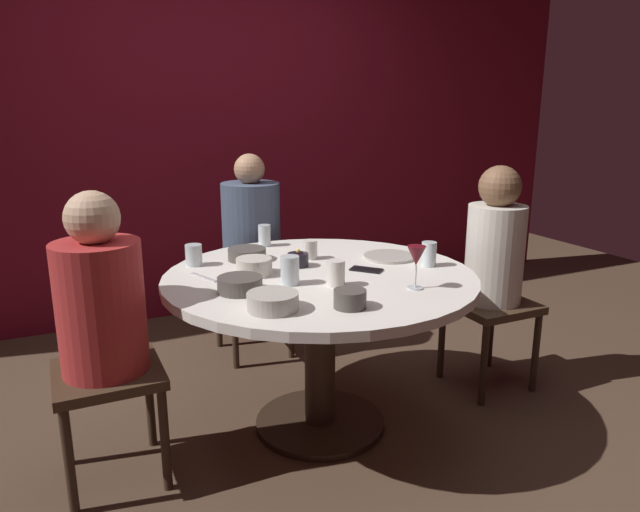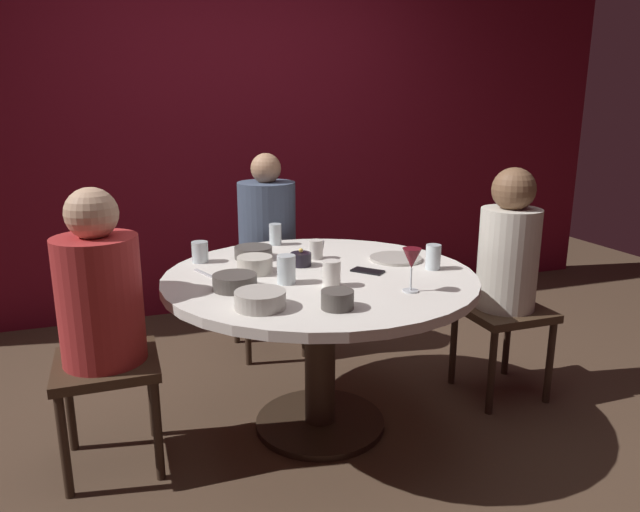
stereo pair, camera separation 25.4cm
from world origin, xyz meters
name	(u,v)px [view 1 (the left image)]	position (x,y,z in m)	size (l,w,h in m)	color
ground_plane	(320,425)	(0.00, 0.00, 0.00)	(8.00, 8.00, 0.00)	#4C3828
back_wall	(207,128)	(0.00, 1.83, 1.30)	(6.00, 0.10, 2.60)	maroon
dining_table	(320,306)	(0.00, 0.00, 0.59)	(1.37, 1.37, 0.74)	silver
seated_diner_left	(101,308)	(-0.91, 0.00, 0.72)	(0.40, 0.40, 1.16)	#3F2D1E
seated_diner_back	(251,234)	(0.00, 0.93, 0.73)	(0.40, 0.40, 1.19)	#3F2D1E
seated_diner_right	(495,253)	(0.98, 0.00, 0.73)	(0.40, 0.40, 1.17)	#3F2D1E
candle_holder	(298,260)	(-0.04, 0.15, 0.77)	(0.10, 0.10, 0.08)	black
wine_glass	(416,258)	(0.26, -0.36, 0.87)	(0.08, 0.08, 0.18)	silver
dinner_plate	(389,257)	(0.42, 0.10, 0.75)	(0.25, 0.25, 0.01)	#B2ADA3
cell_phone	(366,270)	(0.21, -0.04, 0.74)	(0.07, 0.14, 0.01)	black
bowl_serving_large	(254,266)	(-0.26, 0.11, 0.78)	(0.16, 0.16, 0.07)	beige
bowl_salad_center	(350,299)	(-0.09, -0.44, 0.77)	(0.12, 0.12, 0.07)	#4C4742
bowl_small_white	(273,301)	(-0.35, -0.35, 0.77)	(0.19, 0.19, 0.06)	#B2ADA3
bowl_sauce_side	(247,254)	(-0.21, 0.36, 0.77)	(0.18, 0.18, 0.06)	#4C4742
bowl_rice_portion	(240,284)	(-0.40, -0.10, 0.77)	(0.18, 0.18, 0.06)	#4C4742
cup_near_candle	(264,235)	(-0.04, 0.59, 0.80)	(0.06, 0.06, 0.11)	silver
cup_by_left_diner	(310,250)	(0.07, 0.25, 0.79)	(0.07, 0.07, 0.09)	silver
cup_by_right_diner	(336,273)	(-0.02, -0.19, 0.79)	(0.07, 0.07, 0.11)	silver
cup_center_front	(194,255)	(-0.47, 0.37, 0.79)	(0.08, 0.08, 0.10)	silver
cup_far_edge	(429,254)	(0.50, -0.10, 0.80)	(0.07, 0.07, 0.11)	silver
cup_beside_wine	(290,270)	(-0.18, -0.09, 0.80)	(0.08, 0.08, 0.12)	silver
fork_near_plate	(311,244)	(0.19, 0.51, 0.74)	(0.02, 0.18, 0.01)	#B7B7BC
knife_near_plate	(204,277)	(-0.48, 0.15, 0.74)	(0.02, 0.18, 0.01)	#B7B7BC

